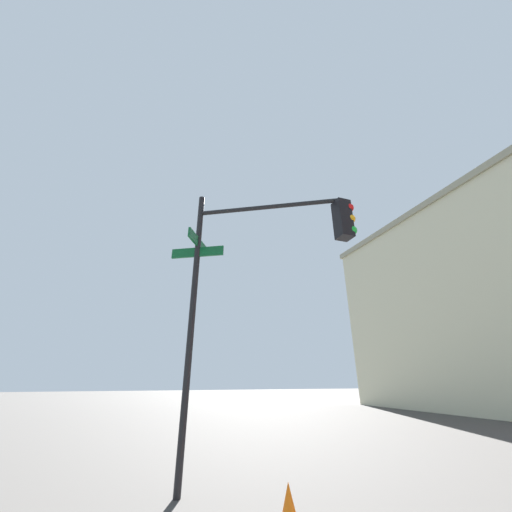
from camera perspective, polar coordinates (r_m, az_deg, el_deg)
name	(u,v)px	position (r m, az deg, el deg)	size (l,w,h in m)	color
traffic_signal_near	(264,258)	(5.74, 1.53, -0.44)	(2.05, 3.27, 5.40)	black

